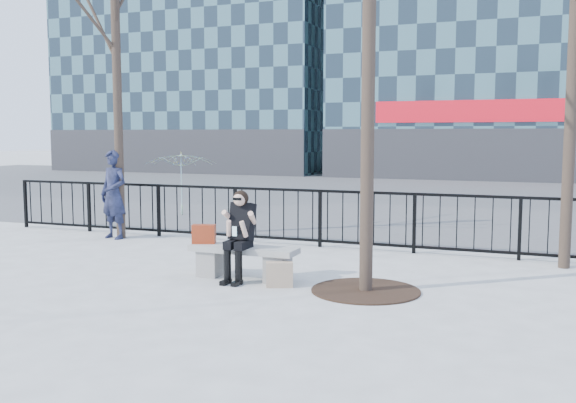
% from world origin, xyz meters
% --- Properties ---
extents(ground, '(120.00, 120.00, 0.00)m').
position_xyz_m(ground, '(0.00, 0.00, 0.00)').
color(ground, gray).
rests_on(ground, ground).
extents(street_surface, '(60.00, 23.00, 0.01)m').
position_xyz_m(street_surface, '(0.00, 15.00, 0.00)').
color(street_surface, '#474747').
rests_on(street_surface, ground).
extents(railing, '(14.00, 0.06, 1.10)m').
position_xyz_m(railing, '(0.00, 3.00, 0.55)').
color(railing, black).
rests_on(railing, ground).
extents(tree_grate, '(1.50, 1.50, 0.02)m').
position_xyz_m(tree_grate, '(1.90, -0.10, 0.01)').
color(tree_grate, black).
rests_on(tree_grate, ground).
extents(bench_main, '(1.65, 0.46, 0.49)m').
position_xyz_m(bench_main, '(0.00, 0.00, 0.30)').
color(bench_main, gray).
rests_on(bench_main, ground).
extents(seated_woman, '(0.50, 0.64, 1.34)m').
position_xyz_m(seated_woman, '(0.00, -0.16, 0.67)').
color(seated_woman, black).
rests_on(seated_woman, ground).
extents(handbag, '(0.38, 0.27, 0.29)m').
position_xyz_m(handbag, '(-0.68, 0.02, 0.63)').
color(handbag, maroon).
rests_on(handbag, bench_main).
extents(shopping_bag, '(0.40, 0.28, 0.36)m').
position_xyz_m(shopping_bag, '(0.70, -0.30, 0.18)').
color(shopping_bag, tan).
rests_on(shopping_bag, ground).
extents(standing_man, '(0.75, 0.58, 1.84)m').
position_xyz_m(standing_man, '(-4.09, 2.40, 0.92)').
color(standing_man, black).
rests_on(standing_man, ground).
extents(vendor_umbrella, '(2.45, 2.47, 1.70)m').
position_xyz_m(vendor_umbrella, '(-4.77, 6.23, 0.85)').
color(vendor_umbrella, '#DAEC34').
rests_on(vendor_umbrella, ground).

